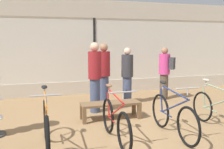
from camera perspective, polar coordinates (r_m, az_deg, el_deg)
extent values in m
plane|color=#99754C|center=(5.40, 4.86, -12.28)|extent=(24.00, 24.00, 0.00)
cube|color=beige|center=(8.79, -3.98, -2.84)|extent=(12.00, 0.08, 0.45)
cube|color=silver|center=(8.64, -4.06, 5.66)|extent=(12.00, 0.04, 2.15)
cube|color=beige|center=(8.70, -4.15, 14.74)|extent=(12.00, 0.08, 0.60)
cube|color=black|center=(8.62, -4.02, 5.65)|extent=(0.08, 0.02, 2.15)
torus|color=black|center=(4.96, -14.97, -9.79)|extent=(0.06, 0.75, 0.75)
torus|color=black|center=(3.96, -14.52, -14.37)|extent=(0.06, 0.75, 0.75)
cylinder|color=orange|center=(4.34, -14.87, -9.01)|extent=(0.03, 0.99, 0.51)
cylinder|color=orange|center=(4.85, -15.06, -7.22)|extent=(0.03, 0.11, 0.49)
cylinder|color=orange|center=(4.30, -15.01, -5.38)|extent=(0.03, 0.92, 0.10)
cylinder|color=orange|center=(4.73, -14.89, -10.65)|extent=(0.03, 0.48, 0.03)
cylinder|color=#B2B2B7|center=(4.74, -15.18, -3.73)|extent=(0.02, 0.02, 0.14)
ellipsoid|color=black|center=(4.73, -15.22, -2.78)|extent=(0.11, 0.22, 0.06)
cylinder|color=#B2B2B7|center=(3.83, -14.86, -5.54)|extent=(0.02, 0.02, 0.12)
cylinder|color=#ADADB2|center=(3.82, -14.90, -4.67)|extent=(0.46, 0.02, 0.02)
torus|color=black|center=(5.09, -0.94, -9.34)|extent=(0.05, 0.70, 0.70)
torus|color=black|center=(4.19, 2.81, -13.20)|extent=(0.05, 0.70, 0.70)
cylinder|color=red|center=(4.53, 0.90, -8.37)|extent=(0.03, 0.93, 0.51)
cylinder|color=red|center=(4.98, -0.82, -6.84)|extent=(0.03, 0.11, 0.49)
cylinder|color=red|center=(4.48, 0.79, -4.90)|extent=(0.03, 0.86, 0.10)
cylinder|color=red|center=(4.88, -0.22, -10.09)|extent=(0.03, 0.45, 0.03)
cylinder|color=#B2B2B7|center=(4.88, -0.70, -3.43)|extent=(0.02, 0.02, 0.14)
ellipsoid|color=brown|center=(4.86, -0.70, -2.51)|extent=(0.11, 0.22, 0.06)
cylinder|color=#B2B2B7|center=(4.07, 2.59, -4.86)|extent=(0.02, 0.02, 0.12)
cylinder|color=#ADADB2|center=(4.05, 2.59, -4.04)|extent=(0.46, 0.02, 0.02)
torus|color=black|center=(5.49, 10.99, -8.11)|extent=(0.05, 0.72, 0.72)
torus|color=black|center=(4.64, 17.00, -11.32)|extent=(0.05, 0.72, 0.72)
cylinder|color=navy|center=(4.96, 14.06, -7.07)|extent=(0.03, 0.97, 0.51)
cylinder|color=navy|center=(5.40, 11.26, -5.76)|extent=(0.03, 0.11, 0.49)
cylinder|color=navy|center=(4.92, 13.99, -3.89)|extent=(0.03, 0.90, 0.10)
cylinder|color=navy|center=(5.30, 12.17, -8.75)|extent=(0.03, 0.47, 0.03)
cylinder|color=#B2B2B7|center=(5.30, 11.55, -2.60)|extent=(0.02, 0.02, 0.14)
ellipsoid|color=black|center=(5.29, 11.57, -1.75)|extent=(0.11, 0.22, 0.06)
cylinder|color=#B2B2B7|center=(4.53, 16.90, -3.78)|extent=(0.02, 0.02, 0.12)
cylinder|color=#ADADB2|center=(4.52, 16.93, -3.04)|extent=(0.46, 0.02, 0.02)
torus|color=black|center=(6.13, 19.95, -6.90)|extent=(0.04, 0.69, 0.69)
cylinder|color=gray|center=(5.63, 23.55, -5.85)|extent=(0.03, 1.01, 0.51)
cylinder|color=gray|center=(6.04, 20.28, -4.78)|extent=(0.03, 0.11, 0.49)
cylinder|color=gray|center=(5.60, 23.51, -3.05)|extent=(0.03, 0.94, 0.10)
cylinder|color=gray|center=(5.94, 21.35, -7.43)|extent=(0.03, 0.49, 0.03)
cylinder|color=#B2B2B7|center=(5.95, 20.65, -1.94)|extent=(0.02, 0.02, 0.14)
ellipsoid|color=#B2A893|center=(5.94, 20.69, -1.18)|extent=(0.11, 0.22, 0.06)
cube|color=brown|center=(5.91, -0.32, -6.62)|extent=(1.40, 0.44, 0.05)
cube|color=brown|center=(5.66, -6.32, -9.47)|extent=(0.08, 0.08, 0.35)
cube|color=brown|center=(6.02, 6.28, -8.40)|extent=(0.08, 0.08, 0.35)
cube|color=brown|center=(6.00, -6.94, -8.47)|extent=(0.08, 0.08, 0.35)
cube|color=brown|center=(6.34, 5.01, -7.54)|extent=(0.08, 0.08, 0.35)
cylinder|color=#424C6B|center=(7.31, 3.47, -3.62)|extent=(0.35, 0.35, 0.80)
cylinder|color=#333338|center=(7.20, 3.52, 1.99)|extent=(0.46, 0.46, 0.64)
sphere|color=beige|center=(7.17, 3.55, 5.34)|extent=(0.21, 0.21, 0.21)
cylinder|color=brown|center=(8.05, 11.76, -2.72)|extent=(0.37, 0.37, 0.80)
cylinder|color=#D13D84|center=(7.95, 11.90, 2.35)|extent=(0.48, 0.48, 0.63)
sphere|color=#9E7051|center=(7.93, 11.99, 5.37)|extent=(0.21, 0.21, 0.21)
cube|color=#38383D|center=(7.89, 13.58, 2.48)|extent=(0.27, 0.27, 0.36)
cylinder|color=#424C6B|center=(7.06, -1.82, -3.79)|extent=(0.27, 0.27, 0.86)
cylinder|color=maroon|center=(6.94, -1.85, 2.47)|extent=(0.35, 0.35, 0.68)
sphere|color=#9E7051|center=(6.91, -1.87, 6.22)|extent=(0.22, 0.22, 0.22)
cylinder|color=#424C6B|center=(6.47, -3.90, -4.79)|extent=(0.28, 0.28, 0.88)
cylinder|color=maroon|center=(6.35, -3.96, 2.16)|extent=(0.37, 0.37, 0.70)
sphere|color=tan|center=(6.32, -4.00, 6.33)|extent=(0.23, 0.23, 0.23)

